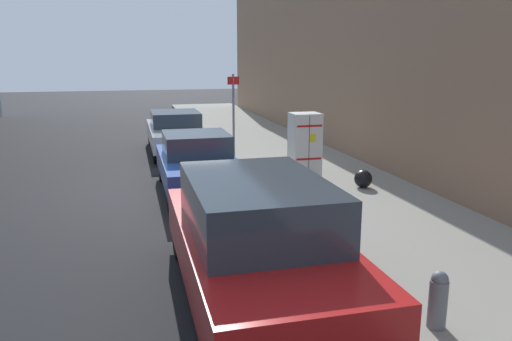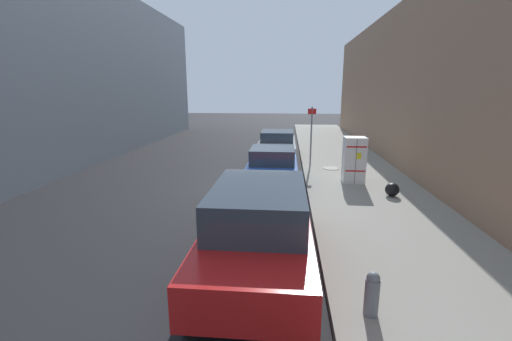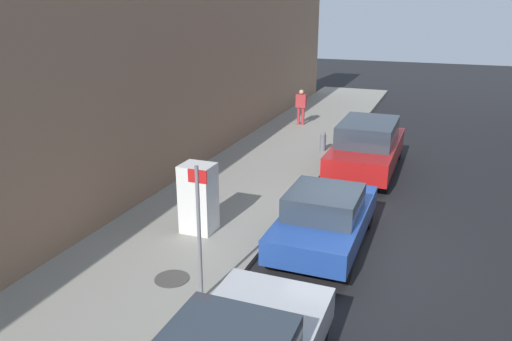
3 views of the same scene
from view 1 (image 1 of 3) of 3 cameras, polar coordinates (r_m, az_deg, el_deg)
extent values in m
plane|color=black|center=(12.54, -9.41, -2.52)|extent=(80.00, 80.00, 0.00)
cube|color=gray|center=(13.39, 7.36, -1.14)|extent=(4.07, 44.00, 0.15)
cube|color=#937056|center=(14.43, 19.53, 13.44)|extent=(2.07, 39.60, 7.23)
cube|color=white|center=(13.51, 5.59, 3.00)|extent=(0.77, 0.67, 1.69)
cube|color=black|center=(13.19, 6.09, 2.75)|extent=(0.01, 0.01, 1.60)
cube|color=yellow|center=(13.19, 6.51, 3.70)|extent=(0.16, 0.01, 0.22)
cube|color=red|center=(13.11, 6.15, 5.07)|extent=(0.70, 0.01, 0.05)
cube|color=red|center=(13.26, 6.06, 1.32)|extent=(0.70, 0.01, 0.05)
cylinder|color=#47443F|center=(15.60, 0.96, 1.27)|extent=(0.70, 0.70, 0.02)
cylinder|color=slate|center=(15.59, -2.58, 6.13)|extent=(0.07, 0.07, 2.64)
cube|color=red|center=(15.48, -2.61, 10.23)|extent=(0.36, 0.02, 0.24)
cylinder|color=slate|center=(6.45, 20.04, -14.16)|extent=(0.22, 0.22, 0.59)
sphere|color=slate|center=(6.32, 20.27, -11.58)|extent=(0.20, 0.20, 0.20)
sphere|color=black|center=(12.52, 12.15, -0.92)|extent=(0.44, 0.44, 0.44)
cube|color=silver|center=(17.76, -9.08, 4.11)|extent=(1.86, 4.76, 0.55)
cube|color=#2D3842|center=(17.92, -9.21, 5.88)|extent=(1.64, 2.00, 0.50)
cylinder|color=black|center=(16.17, -5.63, 2.37)|extent=(0.22, 0.72, 0.72)
cylinder|color=black|center=(16.01, -11.30, 2.07)|extent=(0.22, 0.72, 0.72)
cylinder|color=black|center=(19.62, -7.21, 4.18)|extent=(0.22, 0.72, 0.72)
cylinder|color=black|center=(19.49, -11.89, 3.95)|extent=(0.22, 0.72, 0.72)
cube|color=#23479E|center=(12.34, -6.65, 0.34)|extent=(1.78, 4.00, 0.55)
cube|color=#2D3842|center=(12.43, -6.84, 3.01)|extent=(1.57, 1.68, 0.55)
cylinder|color=black|center=(11.20, -1.77, -2.32)|extent=(0.22, 0.71, 0.71)
cylinder|color=black|center=(10.98, -9.56, -2.81)|extent=(0.22, 0.71, 0.71)
cylinder|color=black|center=(13.86, -4.28, 0.61)|extent=(0.22, 0.71, 0.71)
cylinder|color=black|center=(13.68, -10.57, 0.27)|extent=(0.22, 0.71, 0.71)
cube|color=red|center=(6.84, 0.07, -9.50)|extent=(1.97, 4.79, 0.70)
cube|color=#2D3842|center=(6.61, 0.07, -3.88)|extent=(1.73, 2.63, 0.70)
cylinder|color=black|center=(5.77, 13.54, -18.32)|extent=(0.22, 0.67, 0.67)
cylinder|color=black|center=(8.81, 2.56, -6.74)|extent=(0.22, 0.67, 0.67)
cylinder|color=black|center=(8.50, -8.65, -7.63)|extent=(0.22, 0.67, 0.67)
camera|label=2|loc=(2.09, 78.67, 8.57)|focal=24.00mm
camera|label=3|loc=(22.46, -16.90, 17.83)|focal=35.00mm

